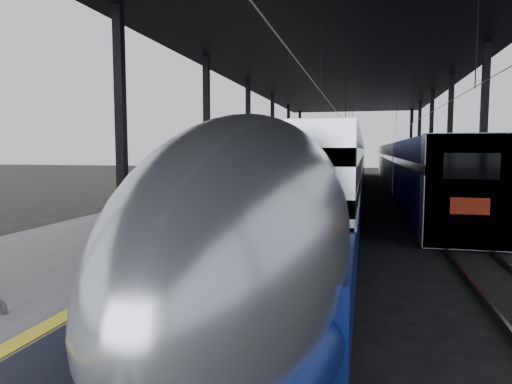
% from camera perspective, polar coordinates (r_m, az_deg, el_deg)
% --- Properties ---
extents(ground, '(160.00, 160.00, 0.00)m').
position_cam_1_polar(ground, '(12.38, -3.96, -10.95)').
color(ground, black).
rests_on(ground, ground).
extents(platform, '(6.00, 80.00, 1.00)m').
position_cam_1_polar(platform, '(32.26, 0.75, 0.04)').
color(platform, '#4C4C4F').
rests_on(platform, ground).
extents(yellow_strip, '(0.30, 80.00, 0.01)m').
position_cam_1_polar(yellow_strip, '(31.72, 5.69, 0.84)').
color(yellow_strip, gold).
rests_on(yellow_strip, platform).
extents(rails, '(6.52, 80.00, 0.16)m').
position_cam_1_polar(rails, '(31.53, 15.08, -1.04)').
color(rails, slate).
rests_on(rails, ground).
extents(canopy, '(18.00, 75.00, 9.47)m').
position_cam_1_polar(canopy, '(31.88, 10.64, 15.43)').
color(canopy, black).
rests_on(canopy, ground).
extents(tgv_train, '(2.87, 65.20, 4.12)m').
position_cam_1_polar(tgv_train, '(34.24, 10.84, 2.64)').
color(tgv_train, silver).
rests_on(tgv_train, ground).
extents(second_train, '(2.92, 56.05, 4.02)m').
position_cam_1_polar(second_train, '(43.81, 17.99, 3.18)').
color(second_train, navy).
rests_on(second_train, ground).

